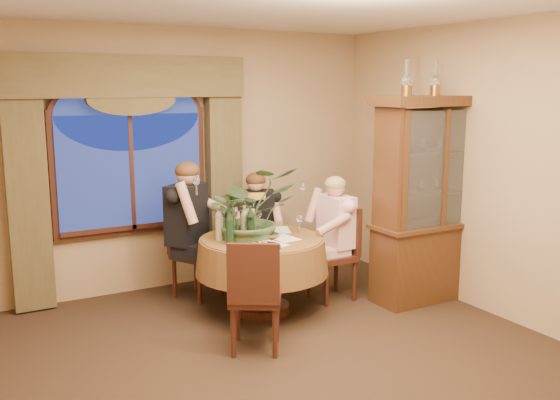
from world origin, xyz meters
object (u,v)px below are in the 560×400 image
oil_lamp_center (436,78)px  wine_bottle_3 (229,220)px  china_cabinet (430,199)px  stoneware_vase (250,222)px  chair_front_left (255,295)px  dining_table (262,275)px  wine_bottle_1 (244,223)px  chair_right (332,254)px  wine_bottle_0 (250,224)px  olive_bowl (271,236)px  person_pink (336,237)px  chair_back (197,252)px  chair_back_right (255,242)px  centerpiece_plant (249,176)px  oil_lamp_right (463,78)px  person_back (187,232)px  wine_bottle_2 (230,227)px  oil_lamp_left (407,78)px  person_scarf (256,229)px  wine_bottle_4 (219,223)px

oil_lamp_center → wine_bottle_3: size_ratio=1.03×
china_cabinet → stoneware_vase: (-1.76, 0.59, -0.16)m
chair_front_left → wine_bottle_3: wine_bottle_3 is taller
dining_table → wine_bottle_3: 0.63m
oil_lamp_center → wine_bottle_1: 2.36m
wine_bottle_1 → wine_bottle_3: same height
chair_right → wine_bottle_0: wine_bottle_0 is taller
oil_lamp_center → wine_bottle_0: size_ratio=1.03×
chair_front_left → olive_bowl: 0.90m
china_cabinet → person_pink: china_cabinet is taller
chair_back → chair_back_right: bearing=158.1°
centerpiece_plant → wine_bottle_3: centerpiece_plant is taller
wine_bottle_0 → wine_bottle_3: 0.28m
dining_table → oil_lamp_right: size_ratio=3.79×
olive_bowl → wine_bottle_1: 0.29m
chair_right → chair_front_left: 1.47m
person_pink → person_back: 1.53m
china_cabinet → stoneware_vase: china_cabinet is taller
person_back → centerpiece_plant: bearing=92.3°
person_pink → wine_bottle_2: bearing=93.9°
centerpiece_plant → wine_bottle_2: 0.57m
oil_lamp_center → olive_bowl: bearing=166.5°
china_cabinet → centerpiece_plant: china_cabinet is taller
oil_lamp_center → olive_bowl: size_ratio=2.24×
oil_lamp_right → olive_bowl: (-2.00, 0.39, -1.49)m
oil_lamp_center → wine_bottle_1: size_ratio=1.03×
chair_front_left → oil_lamp_left: bearing=40.1°
dining_table → wine_bottle_1: (-0.18, 0.01, 0.54)m
person_scarf → wine_bottle_4: bearing=65.9°
person_scarf → centerpiece_plant: 1.04m
chair_front_left → wine_bottle_3: size_ratio=2.91×
dining_table → wine_bottle_1: bearing=175.5°
person_pink → centerpiece_plant: bearing=82.3°
chair_front_left → person_scarf: size_ratio=0.76×
chair_back_right → wine_bottle_4: size_ratio=2.91×
wine_bottle_1 → oil_lamp_center: bearing=-14.4°
chair_right → person_back: person_back is taller
centerpiece_plant → olive_bowl: size_ratio=6.48×
oil_lamp_center → wine_bottle_0: 2.32m
person_pink → person_back: size_ratio=0.89×
dining_table → wine_bottle_4: size_ratio=3.91×
wine_bottle_0 → wine_bottle_2: (-0.23, -0.03, 0.00)m
oil_lamp_center → person_back: (-2.21, 1.11, -1.54)m
chair_back_right → person_pink: person_pink is taller
chair_right → oil_lamp_center: bearing=-117.1°
china_cabinet → wine_bottle_4: 2.17m
wine_bottle_3 → chair_front_left: bearing=-101.5°
stoneware_vase → wine_bottle_0: size_ratio=0.81×
wine_bottle_4 → wine_bottle_1: bearing=-22.5°
chair_back → wine_bottle_3: bearing=75.1°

